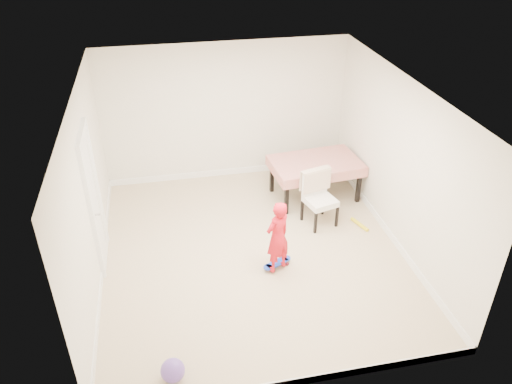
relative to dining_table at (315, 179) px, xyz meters
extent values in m
plane|color=tan|center=(-1.42, -1.38, -0.36)|extent=(5.00, 5.00, 0.00)
cube|color=white|center=(-1.42, -1.38, 2.22)|extent=(4.50, 5.00, 0.04)
cube|color=silver|center=(-1.42, 1.10, 0.94)|extent=(4.50, 0.04, 2.60)
cube|color=silver|center=(-1.42, -3.86, 0.94)|extent=(4.50, 0.04, 2.60)
cube|color=silver|center=(-3.65, -1.38, 0.94)|extent=(0.04, 5.00, 2.60)
cube|color=silver|center=(0.81, -1.38, 0.94)|extent=(0.04, 5.00, 2.60)
cube|color=white|center=(-3.64, -1.08, 0.66)|extent=(0.11, 0.94, 2.11)
cube|color=white|center=(-1.42, 1.11, -0.30)|extent=(4.50, 0.02, 0.12)
cube|color=white|center=(-1.42, -3.87, -0.30)|extent=(4.50, 0.02, 0.12)
cube|color=white|center=(-3.66, -1.38, -0.30)|extent=(0.02, 5.00, 0.12)
cube|color=white|center=(0.82, -1.38, -0.30)|extent=(0.02, 5.00, 0.12)
imported|color=red|center=(-1.15, -1.87, 0.21)|extent=(0.49, 0.44, 1.14)
sphere|color=#6A49B0|center=(-2.76, -3.50, -0.22)|extent=(0.28, 0.28, 0.28)
cylinder|color=yellow|center=(0.47, -1.06, -0.33)|extent=(0.19, 0.40, 0.06)
camera|label=1|loc=(-2.59, -7.38, 4.45)|focal=35.00mm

